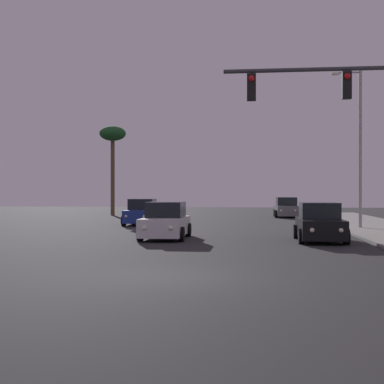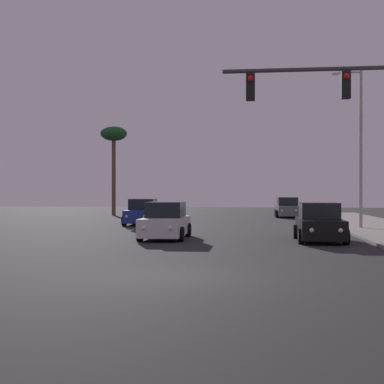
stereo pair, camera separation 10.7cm
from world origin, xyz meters
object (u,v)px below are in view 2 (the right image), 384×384
at_px(car_blue, 143,213).
at_px(car_black, 319,224).
at_px(street_lamp, 358,140).
at_px(traffic_light_mast, 359,115).
at_px(car_white, 165,222).
at_px(palm_tree_far, 114,138).
at_px(car_grey, 287,208).

bearing_deg(car_blue, car_black, 131.13).
relative_size(car_black, street_lamp, 0.48).
height_order(traffic_light_mast, street_lamp, street_lamp).
xyz_separation_m(car_white, palm_tree_far, (-8.60, 23.25, 6.26)).
bearing_deg(car_blue, palm_tree_far, -69.81).
relative_size(traffic_light_mast, street_lamp, 0.72).
distance_m(car_white, car_blue, 10.60).
bearing_deg(car_white, car_black, 176.07).
bearing_deg(car_black, traffic_light_mast, 96.95).
bearing_deg(car_black, palm_tree_far, -56.23).
bearing_deg(car_black, car_grey, -89.30).
distance_m(car_white, palm_tree_far, 25.57).
distance_m(car_blue, traffic_light_mast, 19.75).
relative_size(car_white, car_grey, 0.99).
height_order(car_blue, palm_tree_far, palm_tree_far).
xyz_separation_m(car_grey, traffic_light_mast, (0.60, -27.46, 3.91)).
distance_m(car_grey, street_lamp, 15.19).
bearing_deg(car_grey, car_white, 70.16).
xyz_separation_m(car_blue, car_black, (10.03, -10.61, 0.00)).
height_order(traffic_light_mast, palm_tree_far, palm_tree_far).
distance_m(car_blue, street_lamp, 14.15).
relative_size(car_white, palm_tree_far, 0.53).
height_order(car_blue, street_lamp, street_lamp).
relative_size(car_blue, palm_tree_far, 0.54).
distance_m(car_white, street_lamp, 13.03).
xyz_separation_m(car_grey, street_lamp, (3.11, -14.21, 4.36)).
bearing_deg(traffic_light_mast, car_black, 96.23).
height_order(car_white, car_grey, same).
bearing_deg(palm_tree_far, car_white, -69.70).
relative_size(car_grey, traffic_light_mast, 0.67).
bearing_deg(car_white, car_blue, -72.32).
height_order(car_white, traffic_light_mast, traffic_light_mast).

